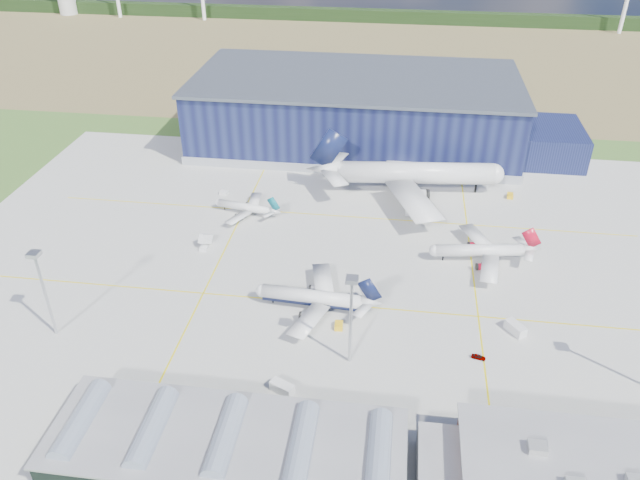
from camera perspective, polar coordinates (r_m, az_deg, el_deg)
The scene contains 20 objects.
ground at distance 166.95m, azimuth 0.27°, elevation -3.71°, with size 600.00×600.00×0.00m, color #385A21.
apron at distance 175.09m, azimuth 0.70°, elevation -1.81°, with size 220.00×160.00×0.08m.
farmland at distance 368.01m, azimuth 4.99°, elevation 16.52°, with size 600.00×220.00×0.01m, color brown.
treeline at distance 444.73m, azimuth 5.69°, elevation 19.71°, with size 600.00×8.00×8.00m, color black.
hangar at distance 245.23m, azimuth 3.92°, elevation 11.43°, with size 145.00×62.00×26.10m.
glass_concourse at distance 122.07m, azimuth -6.82°, elevation -18.47°, with size 78.00×23.00×8.60m.
light_mast_west at distance 153.80m, azimuth -24.12°, elevation -3.40°, with size 2.60×2.60×23.00m.
light_mast_center at distance 132.98m, azimuth 2.87°, elevation -6.11°, with size 2.60×2.60×23.00m.
airliner_navy at distance 154.36m, azimuth -0.74°, elevation -4.65°, with size 32.52×31.81×10.60m, color silver, non-canonical shape.
airliner_red at distance 177.65m, azimuth 14.44°, elevation -0.43°, with size 31.54×30.85×10.28m, color silver, non-canonical shape.
airliner_widebody at distance 208.42m, azimuth 8.78°, elevation 7.01°, with size 65.66×64.23×21.41m, color silver, non-canonical shape.
airliner_regional at distance 197.09m, azimuth -6.93°, elevation 3.35°, with size 22.80×22.30×7.43m, color silver, non-canonical shape.
gse_tug_b at distance 151.14m, azimuth 1.73°, elevation -7.84°, with size 1.94×2.91×1.26m, color gold.
gse_van_a at distance 135.55m, azimuth -3.48°, elevation -13.33°, with size 2.28×5.23×2.28m, color silver.
gse_van_b at distance 156.52m, azimuth 17.43°, elevation -7.69°, with size 2.46×5.37×2.46m, color silver.
gse_tug_c at distance 215.92m, azimuth 16.98°, elevation 3.88°, with size 1.94×3.10×1.35m, color gold.
gse_cart_b at distance 211.24m, azimuth -8.77°, elevation 4.31°, with size 1.80×2.70×1.17m, color silver.
airstair at distance 183.62m, azimuth -10.40°, elevation -0.12°, with size 1.76×4.40×2.81m, color silver.
car_a at distance 147.42m, azimuth 14.29°, elevation -10.32°, with size 1.28×3.18×1.08m, color #99999E.
car_b at distance 129.80m, azimuth 5.67°, elevation -16.47°, with size 1.18×3.39×1.12m, color #99999E.
Camera 1 is at (17.65, -134.46, 97.37)m, focal length 35.00 mm.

